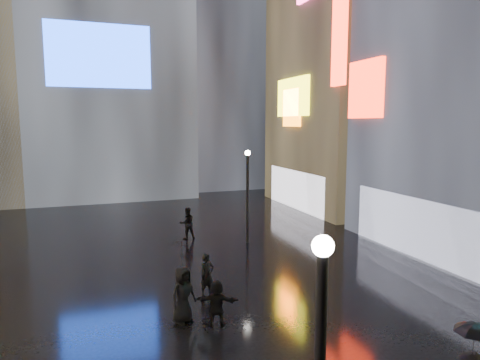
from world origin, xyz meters
name	(u,v)px	position (x,y,z in m)	size (l,w,h in m)	color
ground	(185,262)	(0.00, 20.00, 0.00)	(140.00, 140.00, 0.00)	black
building_right_far	(354,29)	(15.98, 30.00, 13.98)	(10.28, 12.00, 28.00)	black
tower_flank_right	(212,26)	(9.00, 46.00, 17.00)	(12.00, 12.00, 34.00)	black
lamp_far	(248,191)	(4.04, 22.07, 2.94)	(0.30, 0.30, 5.20)	black
pedestrian_4	(183,295)	(-1.40, 13.77, 0.96)	(0.94, 0.61, 1.92)	black
pedestrian_5	(217,303)	(-0.41, 13.13, 0.78)	(1.44, 0.46, 1.56)	black
pedestrian_6	(207,275)	(-0.06, 15.64, 0.84)	(0.61, 0.40, 1.68)	black
pedestrian_7	(187,223)	(1.04, 24.00, 0.92)	(0.90, 0.70, 1.84)	black
umbrella_1	(474,338)	(3.28, 6.55, 2.19)	(0.80, 0.80, 0.71)	black
umbrella_2	(182,254)	(-1.40, 13.77, 2.38)	(1.00, 1.02, 0.92)	black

